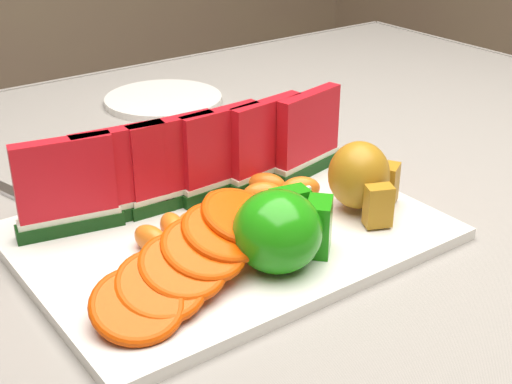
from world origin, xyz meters
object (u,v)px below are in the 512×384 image
Objects in this scene: pear_cluster at (362,177)px; platter at (227,232)px; side_plate at (163,100)px; apple_cluster at (282,230)px.

platter is at bearing 158.85° from pear_cluster.
side_plate is (0.16, 0.41, -0.00)m from platter.
apple_cluster is (0.00, -0.08, 0.04)m from platter.
pear_cluster is at bearing -92.80° from side_plate.
side_plate is (0.02, 0.46, -0.05)m from pear_cluster.
apple_cluster is 0.54× the size of side_plate.
side_plate is at bearing 69.02° from platter.
pear_cluster is 0.41× the size of side_plate.
platter is 0.09m from apple_cluster.
pear_cluster is (0.13, 0.03, 0.01)m from apple_cluster.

